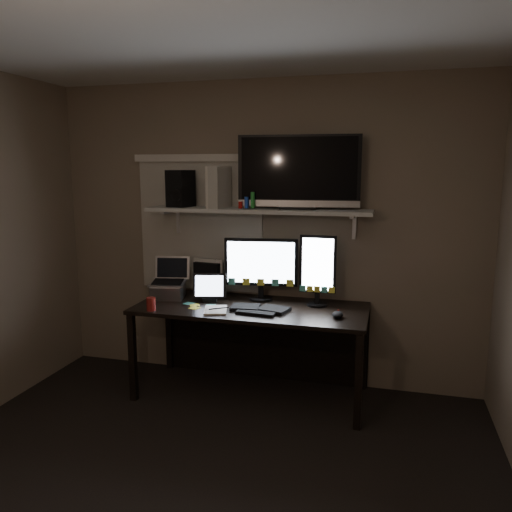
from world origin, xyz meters
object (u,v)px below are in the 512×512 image
(laptop, at_px, (168,279))
(cup, at_px, (151,304))
(keyboard, at_px, (260,309))
(speaker, at_px, (181,189))
(desk, at_px, (255,323))
(tablet, at_px, (210,287))
(game_console, at_px, (219,187))
(tv, at_px, (299,172))
(mouse, at_px, (338,314))
(monitor_portrait, at_px, (318,270))
(monitor_landscape, at_px, (261,269))

(laptop, height_order, cup, laptop)
(keyboard, relative_size, cup, 4.45)
(laptop, relative_size, speaker, 1.10)
(desk, distance_m, tablet, 0.47)
(laptop, distance_m, game_console, 0.87)
(laptop, xyz_separation_m, tv, (1.05, 0.16, 0.87))
(tv, distance_m, speaker, 0.99)
(game_console, xyz_separation_m, speaker, (-0.34, 0.01, -0.01))
(tablet, height_order, cup, tablet)
(keyboard, distance_m, mouse, 0.59)
(tv, bearing_deg, speaker, 176.21)
(laptop, relative_size, game_console, 1.00)
(cup, bearing_deg, desk, 31.23)
(mouse, relative_size, speaker, 0.41)
(game_console, bearing_deg, mouse, -7.21)
(cup, xyz_separation_m, game_console, (0.38, 0.49, 0.86))
(monitor_portrait, xyz_separation_m, game_console, (-0.82, 0.03, 0.63))
(cup, bearing_deg, tablet, 46.17)
(tablet, xyz_separation_m, laptop, (-0.37, 0.00, 0.05))
(cup, bearing_deg, mouse, 7.61)
(tv, height_order, game_console, tv)
(cup, bearing_deg, monitor_portrait, 20.98)
(tablet, height_order, tv, tv)
(tv, bearing_deg, keyboard, -131.87)
(monitor_portrait, bearing_deg, tablet, -173.37)
(keyboard, xyz_separation_m, tablet, (-0.45, 0.14, 0.10))
(monitor_portrait, bearing_deg, speaker, 177.48)
(game_console, height_order, speaker, game_console)
(tv, height_order, speaker, tv)
(tablet, relative_size, game_console, 0.81)
(tablet, height_order, speaker, speaker)
(desk, height_order, keyboard, keyboard)
(keyboard, bearing_deg, tablet, 167.24)
(keyboard, relative_size, laptop, 1.37)
(monitor_landscape, bearing_deg, mouse, -34.08)
(keyboard, distance_m, laptop, 0.85)
(game_console, bearing_deg, monitor_landscape, 13.14)
(monitor_landscape, bearing_deg, keyboard, -85.13)
(cup, distance_m, speaker, 0.99)
(tablet, bearing_deg, game_console, 59.12)
(monitor_landscape, xyz_separation_m, keyboard, (0.07, -0.30, -0.25))
(cup, relative_size, game_console, 0.31)
(keyboard, xyz_separation_m, game_console, (-0.41, 0.28, 0.90))
(keyboard, height_order, speaker, speaker)
(monitor_landscape, distance_m, keyboard, 0.39)
(cup, xyz_separation_m, tv, (1.03, 0.52, 0.98))
(monitor_landscape, bearing_deg, tv, -6.37)
(mouse, height_order, tv, tv)
(monitor_landscape, xyz_separation_m, mouse, (0.66, -0.33, -0.24))
(desk, relative_size, tv, 1.91)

